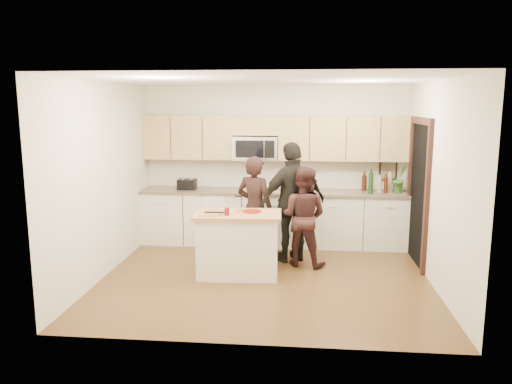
# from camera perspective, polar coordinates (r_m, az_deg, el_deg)

# --- Properties ---
(floor) EXTENTS (4.50, 4.50, 0.00)m
(floor) POSITION_cam_1_polar(r_m,az_deg,el_deg) (7.09, 1.06, -9.70)
(floor) COLOR #54391C
(floor) RESTS_ON ground
(room_shell) EXTENTS (4.52, 4.02, 2.71)m
(room_shell) POSITION_cam_1_polar(r_m,az_deg,el_deg) (6.70, 1.10, 4.37)
(room_shell) COLOR beige
(room_shell) RESTS_ON ground
(back_cabinetry) EXTENTS (4.50, 0.66, 0.94)m
(back_cabinetry) POSITION_cam_1_polar(r_m,az_deg,el_deg) (8.57, 1.95, -2.91)
(back_cabinetry) COLOR silver
(back_cabinetry) RESTS_ON ground
(upper_cabinetry) EXTENTS (4.50, 0.33, 0.75)m
(upper_cabinetry) POSITION_cam_1_polar(r_m,az_deg,el_deg) (8.52, 2.29, 6.34)
(upper_cabinetry) COLOR tan
(upper_cabinetry) RESTS_ON ground
(microwave) EXTENTS (0.76, 0.41, 0.40)m
(microwave) POSITION_cam_1_polar(r_m,az_deg,el_deg) (8.52, -0.05, 5.04)
(microwave) COLOR silver
(microwave) RESTS_ON ground
(doorway) EXTENTS (0.06, 1.25, 2.20)m
(doorway) POSITION_cam_1_polar(r_m,az_deg,el_deg) (7.84, 18.09, 0.48)
(doorway) COLOR black
(doorway) RESTS_ON ground
(framed_picture) EXTENTS (0.30, 0.03, 0.38)m
(framed_picture) POSITION_cam_1_polar(r_m,az_deg,el_deg) (8.82, 14.86, 2.46)
(framed_picture) COLOR black
(framed_picture) RESTS_ON ground
(dish_towel) EXTENTS (0.34, 0.60, 0.48)m
(dish_towel) POSITION_cam_1_polar(r_m,az_deg,el_deg) (8.43, -4.58, -0.87)
(dish_towel) COLOR white
(dish_towel) RESTS_ON ground
(island) EXTENTS (1.23, 0.76, 0.90)m
(island) POSITION_cam_1_polar(r_m,az_deg,el_deg) (7.04, -2.06, -5.96)
(island) COLOR silver
(island) RESTS_ON ground
(red_plate) EXTENTS (0.26, 0.26, 0.02)m
(red_plate) POSITION_cam_1_polar(r_m,az_deg,el_deg) (6.99, -0.49, -2.23)
(red_plate) COLOR maroon
(red_plate) RESTS_ON island
(box_grater) EXTENTS (0.09, 0.06, 0.22)m
(box_grater) POSITION_cam_1_polar(r_m,az_deg,el_deg) (6.96, -2.02, -1.27)
(box_grater) COLOR silver
(box_grater) RESTS_ON red_plate
(drink_glass) EXTENTS (0.06, 0.06, 0.10)m
(drink_glass) POSITION_cam_1_polar(r_m,az_deg,el_deg) (6.78, -3.35, -2.26)
(drink_glass) COLOR maroon
(drink_glass) RESTS_ON island
(cutting_board) EXTENTS (0.29, 0.19, 0.02)m
(cutting_board) POSITION_cam_1_polar(r_m,az_deg,el_deg) (6.81, -5.34, -2.58)
(cutting_board) COLOR #BD7C4E
(cutting_board) RESTS_ON island
(tongs) EXTENTS (0.29, 0.05, 0.02)m
(tongs) POSITION_cam_1_polar(r_m,az_deg,el_deg) (6.86, -4.69, -2.32)
(tongs) COLOR black
(tongs) RESTS_ON cutting_board
(knife) EXTENTS (0.17, 0.03, 0.01)m
(knife) POSITION_cam_1_polar(r_m,az_deg,el_deg) (6.78, -5.74, -2.53)
(knife) COLOR silver
(knife) RESTS_ON cutting_board
(toaster) EXTENTS (0.31, 0.23, 0.18)m
(toaster) POSITION_cam_1_polar(r_m,az_deg,el_deg) (8.66, -7.89, 0.88)
(toaster) COLOR black
(toaster) RESTS_ON back_cabinetry
(bottle_cluster) EXTENTS (0.50, 0.37, 0.41)m
(bottle_cluster) POSITION_cam_1_polar(r_m,az_deg,el_deg) (8.52, 13.66, 1.12)
(bottle_cluster) COLOR #351609
(bottle_cluster) RESTS_ON back_cabinetry
(orchid) EXTENTS (0.32, 0.30, 0.46)m
(orchid) POSITION_cam_1_polar(r_m,az_deg,el_deg) (8.61, 16.09, 1.47)
(orchid) COLOR #3B722D
(orchid) RESTS_ON back_cabinetry
(woman_left) EXTENTS (0.69, 0.58, 1.62)m
(woman_left) POSITION_cam_1_polar(r_m,az_deg,el_deg) (7.68, -0.14, -1.86)
(woman_left) COLOR black
(woman_left) RESTS_ON ground
(woman_center) EXTENTS (0.86, 0.75, 1.49)m
(woman_center) POSITION_cam_1_polar(r_m,az_deg,el_deg) (7.44, 5.38, -2.79)
(woman_center) COLOR black
(woman_center) RESTS_ON ground
(woman_right) EXTENTS (1.16, 0.92, 1.84)m
(woman_right) POSITION_cam_1_polar(r_m,az_deg,el_deg) (7.60, 4.23, -1.18)
(woman_right) COLOR black
(woman_right) RESTS_ON ground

